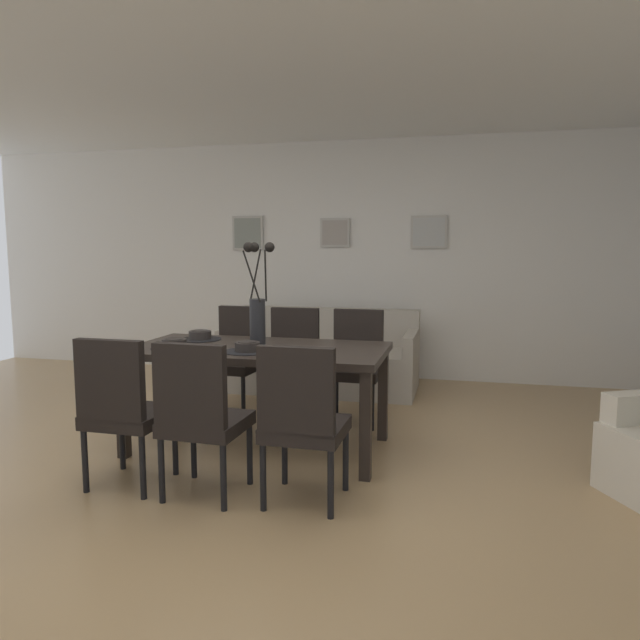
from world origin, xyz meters
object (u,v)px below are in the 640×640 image
(dining_chair_far_right, at_px, (292,357))
(dining_chair_mid_right, at_px, (356,360))
(dining_chair_near_left, at_px, (122,405))
(bowl_far_left, at_px, (247,346))
(bowl_near_left, at_px, (174,343))
(framed_picture_right, at_px, (429,232))
(dining_chair_mid_left, at_px, (302,417))
(centerpiece_vase, at_px, (258,307))
(framed_picture_center, at_px, (335,233))
(framed_picture_left, at_px, (248,233))
(sofa, at_px, (321,361))
(dining_table, at_px, (258,358))
(dining_chair_far_left, at_px, (200,412))
(bowl_near_right, at_px, (200,334))
(dining_chair_near_right, at_px, (236,354))

(dining_chair_far_right, xyz_separation_m, dining_chair_mid_right, (0.55, 0.01, 0.00))
(dining_chair_near_left, height_order, bowl_far_left, dining_chair_near_left)
(bowl_near_left, xyz_separation_m, framed_picture_right, (1.57, 2.75, 0.82))
(dining_chair_mid_left, height_order, bowl_far_left, dining_chair_mid_left)
(dining_chair_near_left, distance_m, framed_picture_right, 3.90)
(centerpiece_vase, xyz_separation_m, framed_picture_right, (1.03, 2.54, 0.58))
(dining_chair_near_left, bearing_deg, framed_picture_right, 65.30)
(framed_picture_right, bearing_deg, framed_picture_center, 180.00)
(framed_picture_left, bearing_deg, dining_chair_far_right, -58.72)
(dining_chair_near_left, relative_size, sofa, 0.48)
(dining_table, xyz_separation_m, sofa, (0.01, 1.89, -0.38))
(dining_table, distance_m, bowl_near_left, 0.59)
(framed_picture_right, bearing_deg, dining_chair_mid_left, -97.86)
(framed_picture_right, bearing_deg, bowl_far_left, -110.48)
(dining_chair_far_left, distance_m, centerpiece_vase, 1.03)
(dining_chair_near_left, height_order, bowl_near_right, dining_chair_near_left)
(dining_chair_far_right, xyz_separation_m, centerpiece_vase, (0.01, -0.86, 0.51))
(dining_chair_far_right, xyz_separation_m, bowl_near_left, (-0.53, -1.07, 0.27))
(dining_table, bearing_deg, centerpiece_vase, 55.35)
(dining_chair_near_right, height_order, framed_picture_center, framed_picture_center)
(dining_chair_near_right, height_order, bowl_near_left, dining_chair_near_right)
(dining_table, xyz_separation_m, dining_chair_near_left, (-0.54, -0.86, -0.15))
(dining_chair_far_right, height_order, framed_picture_left, framed_picture_left)
(dining_chair_mid_right, height_order, sofa, dining_chair_mid_right)
(dining_table, bearing_deg, bowl_near_left, -159.14)
(dining_table, distance_m, dining_chair_far_right, 0.87)
(framed_picture_center, bearing_deg, dining_chair_mid_left, -80.64)
(sofa, bearing_deg, dining_chair_far_left, -90.71)
(bowl_near_right, bearing_deg, dining_chair_mid_left, -43.74)
(framed_picture_right, bearing_deg, dining_chair_far_left, -107.08)
(framed_picture_right, bearing_deg, dining_table, -111.99)
(dining_chair_far_right, bearing_deg, framed_picture_right, 58.44)
(dining_chair_mid_left, height_order, framed_picture_right, framed_picture_right)
(framed_picture_center, height_order, framed_picture_right, framed_picture_right)
(framed_picture_center, bearing_deg, dining_chair_far_right, -90.19)
(dining_chair_mid_left, distance_m, bowl_near_right, 1.54)
(dining_chair_near_left, distance_m, bowl_near_left, 0.71)
(dining_chair_far_right, height_order, bowl_near_left, dining_chair_far_right)
(bowl_near_right, distance_m, framed_picture_right, 2.93)
(dining_chair_far_right, relative_size, framed_picture_center, 2.76)
(framed_picture_left, xyz_separation_m, framed_picture_center, (1.03, 0.00, -0.00))
(bowl_near_left, height_order, sofa, bowl_near_left)
(dining_chair_near_left, relative_size, framed_picture_center, 2.76)
(dining_chair_near_left, distance_m, dining_chair_far_left, 0.51)
(sofa, bearing_deg, framed_picture_left, 147.55)
(dining_chair_far_left, distance_m, dining_chair_mid_right, 1.85)
(dining_chair_near_left, height_order, framed_picture_center, framed_picture_center)
(centerpiece_vase, relative_size, sofa, 0.38)
(dining_chair_far_right, height_order, framed_picture_right, framed_picture_right)
(bowl_near_right, bearing_deg, centerpiece_vase, -20.71)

